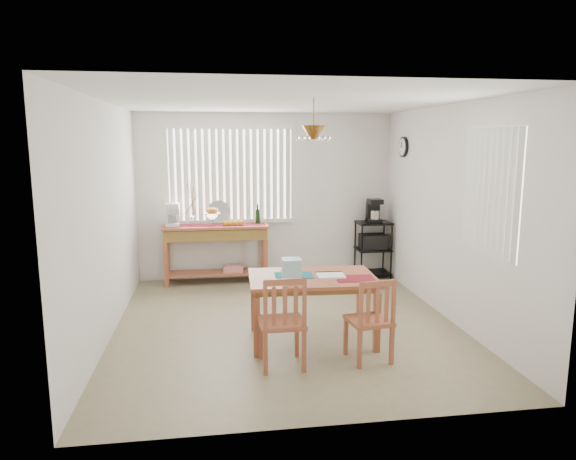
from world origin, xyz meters
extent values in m
cube|color=gray|center=(0.00, 0.00, -0.01)|extent=(4.00, 4.50, 0.01)
cube|color=white|center=(0.00, 2.30, 1.30)|extent=(4.00, 0.10, 2.60)
cube|color=white|center=(0.00, -2.30, 1.30)|extent=(4.00, 0.10, 2.60)
cube|color=white|center=(-2.05, 0.00, 1.30)|extent=(0.10, 4.50, 2.60)
cube|color=white|center=(2.05, 0.00, 1.30)|extent=(0.10, 4.50, 2.60)
cube|color=white|center=(0.00, 0.00, 2.65)|extent=(4.00, 4.50, 0.10)
cube|color=white|center=(-0.55, 2.25, 1.65)|extent=(1.90, 0.01, 1.40)
cube|color=white|center=(-1.45, 2.23, 1.65)|extent=(0.07, 0.03, 1.40)
cube|color=white|center=(-1.34, 2.23, 1.65)|extent=(0.07, 0.03, 1.40)
cube|color=white|center=(-1.24, 2.23, 1.65)|extent=(0.07, 0.03, 1.40)
cube|color=white|center=(-1.13, 2.23, 1.65)|extent=(0.07, 0.03, 1.40)
cube|color=white|center=(-1.03, 2.23, 1.65)|extent=(0.07, 0.03, 1.40)
cube|color=white|center=(-0.92, 2.23, 1.65)|extent=(0.07, 0.03, 1.40)
cube|color=white|center=(-0.81, 2.23, 1.65)|extent=(0.07, 0.03, 1.40)
cube|color=white|center=(-0.71, 2.23, 1.65)|extent=(0.07, 0.03, 1.40)
cube|color=white|center=(-0.60, 2.23, 1.65)|extent=(0.07, 0.03, 1.40)
cube|color=white|center=(-0.50, 2.23, 1.65)|extent=(0.07, 0.03, 1.40)
cube|color=white|center=(-0.39, 2.23, 1.65)|extent=(0.07, 0.03, 1.40)
cube|color=white|center=(-0.29, 2.23, 1.65)|extent=(0.07, 0.03, 1.40)
cube|color=white|center=(-0.18, 2.23, 1.65)|extent=(0.07, 0.03, 1.40)
cube|color=white|center=(-0.08, 2.23, 1.65)|extent=(0.07, 0.03, 1.40)
cube|color=white|center=(0.03, 2.23, 1.65)|extent=(0.07, 0.03, 1.40)
cube|color=white|center=(0.14, 2.23, 1.65)|extent=(0.07, 0.03, 1.40)
cube|color=white|center=(0.24, 2.23, 1.65)|extent=(0.07, 0.03, 1.40)
cube|color=white|center=(0.35, 2.23, 1.65)|extent=(0.07, 0.03, 1.40)
cube|color=white|center=(-0.55, 2.22, 0.92)|extent=(1.98, 0.06, 0.06)
cube|color=white|center=(-0.55, 2.22, 2.38)|extent=(1.98, 0.06, 0.06)
cube|color=white|center=(2.00, -0.90, 1.65)|extent=(0.01, 1.10, 1.30)
cube|color=white|center=(1.99, -1.40, 1.65)|extent=(0.03, 0.07, 1.30)
cube|color=white|center=(1.99, -1.29, 1.65)|extent=(0.03, 0.07, 1.30)
cube|color=white|center=(1.99, -1.18, 1.65)|extent=(0.03, 0.07, 1.30)
cube|color=white|center=(1.99, -1.07, 1.65)|extent=(0.03, 0.07, 1.30)
cube|color=white|center=(1.99, -0.96, 1.65)|extent=(0.03, 0.07, 1.30)
cube|color=white|center=(1.99, -0.85, 1.65)|extent=(0.03, 0.07, 1.30)
cube|color=white|center=(1.99, -0.74, 1.65)|extent=(0.03, 0.07, 1.30)
cube|color=white|center=(1.99, -0.63, 1.65)|extent=(0.03, 0.07, 1.30)
cube|color=white|center=(1.99, -0.52, 1.65)|extent=(0.03, 0.07, 1.30)
cube|color=white|center=(1.99, -0.41, 1.65)|extent=(0.03, 0.07, 1.30)
cylinder|color=black|center=(1.98, 1.55, 2.08)|extent=(0.04, 0.30, 0.30)
cylinder|color=white|center=(1.95, 1.55, 2.08)|extent=(0.01, 0.25, 0.25)
cylinder|color=olive|center=(0.21, -0.53, 2.43)|extent=(0.01, 0.01, 0.34)
cone|color=olive|center=(0.21, -0.53, 2.25)|extent=(0.24, 0.24, 0.14)
sphere|color=white|center=(0.37, -0.53, 2.19)|extent=(0.05, 0.05, 0.05)
sphere|color=white|center=(0.29, -0.40, 2.19)|extent=(0.05, 0.05, 0.05)
sphere|color=white|center=(0.13, -0.40, 2.19)|extent=(0.05, 0.05, 0.05)
sphere|color=white|center=(0.05, -0.53, 2.19)|extent=(0.05, 0.05, 0.05)
sphere|color=white|center=(0.13, -0.67, 2.19)|extent=(0.05, 0.05, 0.05)
sphere|color=white|center=(0.29, -0.67, 2.19)|extent=(0.05, 0.05, 0.05)
cube|color=#B05C3B|center=(-0.80, 2.01, 0.88)|extent=(1.60, 0.45, 0.04)
cube|color=olive|center=(-0.80, 2.01, 0.77)|extent=(1.54, 0.41, 0.16)
cube|color=#B05C3B|center=(-1.55, 1.83, 0.34)|extent=(0.06, 0.06, 0.69)
cube|color=#B05C3B|center=(-0.05, 1.83, 0.34)|extent=(0.06, 0.06, 0.69)
cube|color=#B05C3B|center=(-1.55, 2.18, 0.34)|extent=(0.06, 0.06, 0.69)
cube|color=#B05C3B|center=(-0.05, 2.18, 0.34)|extent=(0.06, 0.06, 0.69)
cube|color=#B05C3B|center=(-0.80, 2.01, 0.15)|extent=(1.48, 0.39, 0.03)
cube|color=red|center=(-0.55, 2.01, 0.21)|extent=(0.30, 0.22, 0.10)
cube|color=maroon|center=(-0.80, 2.01, 0.90)|extent=(1.52, 0.25, 0.01)
cube|color=white|center=(-1.44, 2.01, 0.92)|extent=(0.20, 0.24, 0.05)
cube|color=white|center=(-1.44, 2.09, 1.05)|extent=(0.20, 0.08, 0.30)
cube|color=white|center=(-1.44, 1.99, 1.21)|extent=(0.20, 0.22, 0.07)
cylinder|color=white|center=(-1.44, 1.98, 1.01)|extent=(0.13, 0.13, 0.13)
cylinder|color=white|center=(-0.85, 1.99, 0.95)|extent=(0.05, 0.05, 0.10)
cone|color=white|center=(-0.85, 1.99, 1.04)|extent=(0.26, 0.26, 0.09)
sphere|color=red|center=(-0.80, 1.99, 1.13)|extent=(0.08, 0.08, 0.08)
sphere|color=red|center=(-0.83, 2.03, 1.13)|extent=(0.08, 0.08, 0.08)
sphere|color=red|center=(-0.88, 2.03, 1.13)|extent=(0.08, 0.08, 0.08)
sphere|color=red|center=(-0.90, 1.99, 1.13)|extent=(0.08, 0.08, 0.08)
sphere|color=red|center=(-0.88, 1.94, 1.13)|extent=(0.08, 0.08, 0.08)
sphere|color=red|center=(-0.83, 1.94, 1.13)|extent=(0.08, 0.08, 0.08)
sphere|color=orange|center=(-0.66, 1.93, 0.94)|extent=(0.08, 0.08, 0.08)
sphere|color=orange|center=(-0.58, 1.93, 0.94)|extent=(0.08, 0.08, 0.08)
sphere|color=orange|center=(-0.50, 1.93, 0.94)|extent=(0.08, 0.08, 0.08)
sphere|color=orange|center=(-0.42, 1.93, 0.94)|extent=(0.08, 0.08, 0.08)
cylinder|color=silver|center=(-0.75, 2.19, 1.08)|extent=(0.36, 0.09, 0.35)
cylinder|color=white|center=(-1.15, 2.06, 0.97)|extent=(0.08, 0.08, 0.14)
cylinder|color=#4C3823|center=(-1.15, 2.06, 1.26)|extent=(0.09, 0.04, 0.44)
cylinder|color=#4C3823|center=(-1.15, 2.06, 1.29)|extent=(0.14, 0.06, 0.48)
cylinder|color=#4C3823|center=(-1.15, 2.06, 1.24)|extent=(0.17, 0.08, 0.36)
cylinder|color=#4C3823|center=(-1.15, 2.06, 1.31)|extent=(0.06, 0.03, 0.55)
cylinder|color=#4C3823|center=(-1.15, 2.06, 1.23)|extent=(0.22, 0.10, 0.31)
cylinder|color=black|center=(-0.15, 2.06, 1.01)|extent=(0.07, 0.07, 0.23)
cylinder|color=black|center=(-0.15, 2.06, 1.17)|extent=(0.03, 0.03, 0.08)
cylinder|color=black|center=(1.45, 1.81, 0.45)|extent=(0.03, 0.03, 0.90)
cylinder|color=black|center=(1.94, 1.81, 0.45)|extent=(0.03, 0.03, 0.90)
cylinder|color=black|center=(1.45, 2.19, 0.45)|extent=(0.03, 0.03, 0.90)
cylinder|color=black|center=(1.94, 2.19, 0.45)|extent=(0.03, 0.03, 0.90)
cube|color=black|center=(1.70, 2.00, 0.88)|extent=(0.53, 0.42, 0.03)
cube|color=black|center=(1.70, 2.00, 0.45)|extent=(0.53, 0.42, 0.03)
cube|color=black|center=(1.70, 2.00, 0.06)|extent=(0.53, 0.42, 0.03)
cube|color=black|center=(1.70, 2.00, 0.58)|extent=(0.40, 0.32, 0.23)
cube|color=black|center=(1.70, 1.98, 0.92)|extent=(0.21, 0.25, 0.05)
cube|color=black|center=(1.70, 2.06, 1.05)|extent=(0.21, 0.08, 0.32)
cube|color=black|center=(1.70, 1.98, 1.23)|extent=(0.21, 0.23, 0.07)
cylinder|color=silver|center=(1.70, 1.97, 1.02)|extent=(0.14, 0.14, 0.14)
cube|color=#B05C3B|center=(0.21, -0.53, 0.71)|extent=(1.39, 0.93, 0.04)
cube|color=olive|center=(0.21, -0.53, 0.66)|extent=(1.29, 0.83, 0.06)
cube|color=#B05C3B|center=(-0.43, -0.89, 0.31)|extent=(0.07, 0.07, 0.63)
cube|color=#B05C3B|center=(0.81, -0.94, 0.31)|extent=(0.07, 0.07, 0.63)
cube|color=#B05C3B|center=(-0.40, -0.13, 0.31)|extent=(0.07, 0.07, 0.63)
cube|color=#B05C3B|center=(0.84, -0.18, 0.31)|extent=(0.07, 0.07, 0.63)
cube|color=#146970|center=(0.01, -0.48, 0.73)|extent=(0.42, 0.31, 0.01)
cube|color=maroon|center=(0.63, -0.70, 0.73)|extent=(0.42, 0.31, 0.01)
cube|color=white|center=(0.40, -0.59, 0.74)|extent=(0.30, 0.24, 0.02)
cube|color=black|center=(0.40, -0.47, 0.74)|extent=(0.29, 0.04, 0.03)
cube|color=#98D7DE|center=(-0.04, -0.67, 0.84)|extent=(0.20, 0.20, 0.23)
cube|color=#B05C3B|center=(-0.21, -1.12, 0.44)|extent=(0.44, 0.44, 0.04)
cube|color=#B05C3B|center=(-0.03, -0.94, 0.21)|extent=(0.04, 0.04, 0.42)
cube|color=#B05C3B|center=(-0.39, -0.95, 0.21)|extent=(0.04, 0.04, 0.42)
cube|color=#B05C3B|center=(-0.02, -1.30, 0.21)|extent=(0.04, 0.04, 0.42)
cube|color=#B05C3B|center=(-0.39, -1.31, 0.21)|extent=(0.04, 0.04, 0.42)
cube|color=#B05C3B|center=(-0.02, -1.31, 0.69)|extent=(0.04, 0.04, 0.47)
cube|color=#B05C3B|center=(-0.38, -1.32, 0.69)|extent=(0.04, 0.04, 0.47)
cube|color=#B05C3B|center=(-0.20, -1.32, 0.89)|extent=(0.39, 0.04, 0.06)
cube|color=#B05C3B|center=(-0.10, -1.31, 0.67)|extent=(0.04, 0.02, 0.37)
cube|color=#B05C3B|center=(-0.20, -1.32, 0.67)|extent=(0.04, 0.02, 0.37)
cube|color=#B05C3B|center=(-0.30, -1.32, 0.67)|extent=(0.04, 0.02, 0.37)
cube|color=#B05C3B|center=(0.67, -1.11, 0.41)|extent=(0.45, 0.45, 0.04)
cube|color=#B05C3B|center=(0.81, -0.92, 0.19)|extent=(0.04, 0.04, 0.39)
cube|color=#B05C3B|center=(0.47, -0.97, 0.19)|extent=(0.04, 0.04, 0.39)
cube|color=#B05C3B|center=(0.86, -1.26, 0.19)|extent=(0.04, 0.04, 0.39)
cube|color=#B05C3B|center=(0.52, -1.31, 0.19)|extent=(0.04, 0.04, 0.39)
cube|color=#B05C3B|center=(0.86, -1.27, 0.64)|extent=(0.04, 0.04, 0.44)
cube|color=#B05C3B|center=(0.52, -1.31, 0.64)|extent=(0.04, 0.04, 0.44)
cube|color=#B05C3B|center=(0.69, -1.29, 0.83)|extent=(0.36, 0.08, 0.06)
cube|color=#B05C3B|center=(0.78, -1.28, 0.62)|extent=(0.04, 0.02, 0.35)
cube|color=#B05C3B|center=(0.69, -1.29, 0.62)|extent=(0.04, 0.02, 0.35)
cube|color=#B05C3B|center=(0.60, -1.30, 0.62)|extent=(0.04, 0.02, 0.35)
camera|label=1|loc=(-0.83, -5.80, 2.16)|focal=32.00mm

